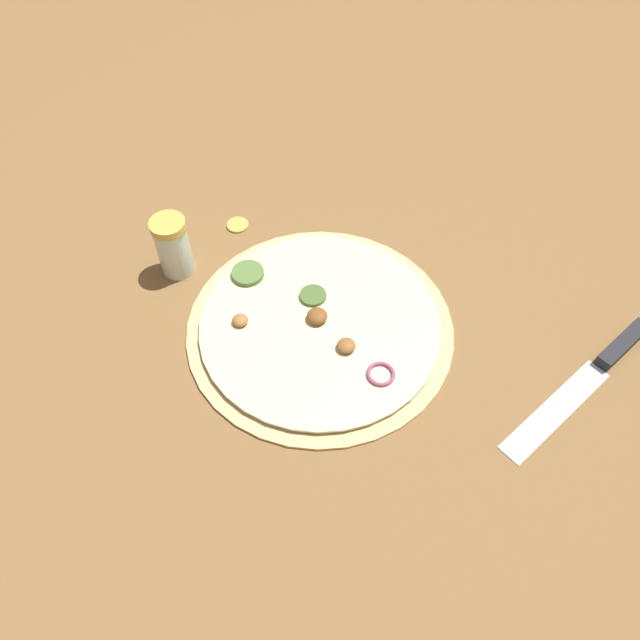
{
  "coord_description": "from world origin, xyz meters",
  "views": [
    {
      "loc": [
        -0.27,
        -0.42,
        0.68
      ],
      "look_at": [
        0.0,
        0.0,
        0.02
      ],
      "focal_mm": 35.0,
      "sensor_mm": 36.0,
      "label": 1
    }
  ],
  "objects_px": {
    "pizza": "(319,325)",
    "spice_jar": "(173,246)",
    "loose_cap": "(240,223)",
    "knife": "(603,363)"
  },
  "relations": [
    {
      "from": "loose_cap",
      "to": "spice_jar",
      "type": "bearing_deg",
      "value": -164.52
    },
    {
      "from": "loose_cap",
      "to": "pizza",
      "type": "bearing_deg",
      "value": -91.12
    },
    {
      "from": "knife",
      "to": "loose_cap",
      "type": "relative_size",
      "value": 8.39
    },
    {
      "from": "pizza",
      "to": "spice_jar",
      "type": "relative_size",
      "value": 3.82
    },
    {
      "from": "spice_jar",
      "to": "loose_cap",
      "type": "distance_m",
      "value": 0.13
    },
    {
      "from": "spice_jar",
      "to": "loose_cap",
      "type": "bearing_deg",
      "value": 15.48
    },
    {
      "from": "pizza",
      "to": "loose_cap",
      "type": "bearing_deg",
      "value": 88.88
    },
    {
      "from": "spice_jar",
      "to": "pizza",
      "type": "bearing_deg",
      "value": -60.47
    },
    {
      "from": "knife",
      "to": "loose_cap",
      "type": "height_order",
      "value": "knife"
    },
    {
      "from": "knife",
      "to": "loose_cap",
      "type": "bearing_deg",
      "value": -69.21
    }
  ]
}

